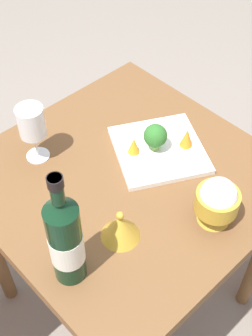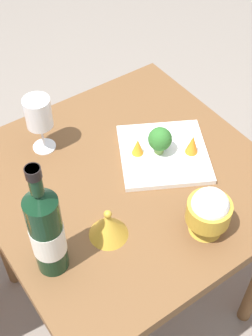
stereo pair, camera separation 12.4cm
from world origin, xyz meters
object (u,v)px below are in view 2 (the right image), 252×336
wine_glass (38,114)px  carrot_garnish_left (138,146)px  broccoli_floret (160,140)px  rice_bowl (209,211)px  carrot_garnish_right (192,144)px  wine_bottle (46,231)px  rice_bowl_lid (108,225)px  serving_plate (164,154)px

wine_glass → carrot_garnish_left: (0.20, -0.19, -0.09)m
broccoli_floret → rice_bowl: bearing=-102.8°
carrot_garnish_left → carrot_garnish_right: (0.13, -0.09, 0.00)m
carrot_garnish_right → wine_bottle: bearing=-170.3°
wine_bottle → carrot_garnish_right: size_ratio=5.53×
wine_glass → rice_bowl: size_ratio=1.26×
broccoli_floret → carrot_garnish_left: (-0.05, 0.03, -0.02)m
carrot_garnish_left → broccoli_floret: bearing=-31.3°
rice_bowl → carrot_garnish_left: rice_bowl is taller
rice_bowl_lid → carrot_garnish_right: bearing=14.7°
serving_plate → carrot_garnish_left: 0.08m
rice_bowl → serving_plate: rice_bowl is taller
rice_bowl → carrot_garnish_right: (0.14, 0.22, -0.03)m
rice_bowl → carrot_garnish_left: bearing=88.5°
rice_bowl → carrot_garnish_right: 0.26m
rice_bowl → rice_bowl_lid: rice_bowl is taller
rice_bowl → carrot_garnish_left: 0.30m
wine_glass → serving_plate: 0.37m
serving_plate → carrot_garnish_right: bearing=-34.7°
rice_bowl → wine_bottle: bearing=159.9°
wine_bottle → carrot_garnish_right: bearing=9.7°
broccoli_floret → carrot_garnish_left: broccoli_floret is taller
serving_plate → carrot_garnish_left: (-0.07, 0.04, 0.03)m
wine_bottle → rice_bowl_lid: size_ratio=3.37×
wine_glass → rice_bowl: (0.19, -0.49, -0.05)m
broccoli_floret → carrot_garnish_right: bearing=-34.4°
carrot_garnish_left → carrot_garnish_right: 0.16m
wine_glass → rice_bowl: 0.53m
rice_bowl → broccoli_floret: (0.06, 0.27, -0.01)m
carrot_garnish_left → rice_bowl_lid: bearing=-140.9°
rice_bowl_lid → wine_glass: bearing=87.9°
wine_bottle → serving_plate: 0.47m
serving_plate → carrot_garnish_right: 0.09m
rice_bowl → carrot_garnish_right: size_ratio=2.32×
carrot_garnish_left → carrot_garnish_right: carrot_garnish_right is taller
wine_glass → carrot_garnish_left: 0.29m
rice_bowl_lid → serving_plate: 0.31m
serving_plate → carrot_garnish_left: carrot_garnish_left is taller
rice_bowl → rice_bowl_lid: bearing=148.7°
serving_plate → wine_bottle: bearing=-163.3°
rice_bowl_lid → carrot_garnish_left: (0.22, 0.18, 0.00)m
rice_bowl_lid → carrot_garnish_left: bearing=39.1°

